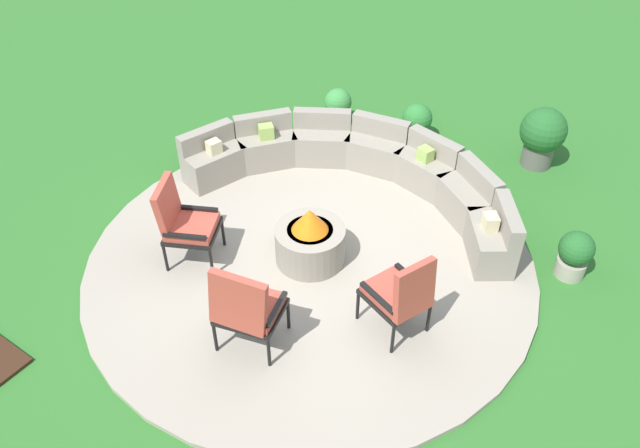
# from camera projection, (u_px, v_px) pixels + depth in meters

# --- Properties ---
(ground_plane) EXTENTS (24.00, 24.00, 0.00)m
(ground_plane) POSITION_uv_depth(u_px,v_px,m) (310.00, 262.00, 7.51)
(ground_plane) COLOR #2D6B28
(patio_circle) EXTENTS (5.25, 5.25, 0.06)m
(patio_circle) POSITION_uv_depth(u_px,v_px,m) (310.00, 260.00, 7.49)
(patio_circle) COLOR #9E9384
(patio_circle) RESTS_ON ground_plane
(fire_pit) EXTENTS (0.82, 0.82, 0.73)m
(fire_pit) POSITION_uv_depth(u_px,v_px,m) (310.00, 240.00, 7.29)
(fire_pit) COLOR gray
(fire_pit) RESTS_ON patio_circle
(curved_stone_bench) EXTENTS (4.45, 2.21, 0.72)m
(curved_stone_bench) POSITION_uv_depth(u_px,v_px,m) (361.00, 169.00, 8.37)
(curved_stone_bench) COLOR gray
(curved_stone_bench) RESTS_ON patio_circle
(lounge_chair_front_left) EXTENTS (0.77, 0.76, 1.05)m
(lounge_chair_front_left) POSITION_uv_depth(u_px,v_px,m) (183.00, 221.00, 7.15)
(lounge_chair_front_left) COLOR black
(lounge_chair_front_left) RESTS_ON patio_circle
(lounge_chair_front_right) EXTENTS (0.74, 0.71, 1.11)m
(lounge_chair_front_right) POSITION_uv_depth(u_px,v_px,m) (246.00, 307.00, 6.11)
(lounge_chair_front_right) COLOR black
(lounge_chair_front_right) RESTS_ON patio_circle
(lounge_chair_back_left) EXTENTS (0.76, 0.69, 1.02)m
(lounge_chair_back_left) POSITION_uv_depth(u_px,v_px,m) (401.00, 294.00, 6.29)
(lounge_chair_back_left) COLOR black
(lounge_chair_back_left) RESTS_ON patio_circle
(potted_plant_0) EXTENTS (0.42, 0.42, 0.59)m
(potted_plant_0) POSITION_uv_depth(u_px,v_px,m) (338.00, 105.00, 9.74)
(potted_plant_0) COLOR #605B56
(potted_plant_0) RESTS_ON ground_plane
(potted_plant_1) EXTENTS (0.40, 0.40, 0.60)m
(potted_plant_1) POSITION_uv_depth(u_px,v_px,m) (575.00, 253.00, 7.15)
(potted_plant_1) COLOR #A89E8E
(potted_plant_1) RESTS_ON ground_plane
(potted_plant_2) EXTENTS (0.64, 0.64, 0.88)m
(potted_plant_2) POSITION_uv_depth(u_px,v_px,m) (542.00, 135.00, 8.78)
(potted_plant_2) COLOR #605B56
(potted_plant_2) RESTS_ON ground_plane
(potted_plant_3) EXTENTS (0.45, 0.45, 0.60)m
(potted_plant_3) POSITION_uv_depth(u_px,v_px,m) (417.00, 121.00, 9.38)
(potted_plant_3) COLOR #A89E8E
(potted_plant_3) RESTS_ON ground_plane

